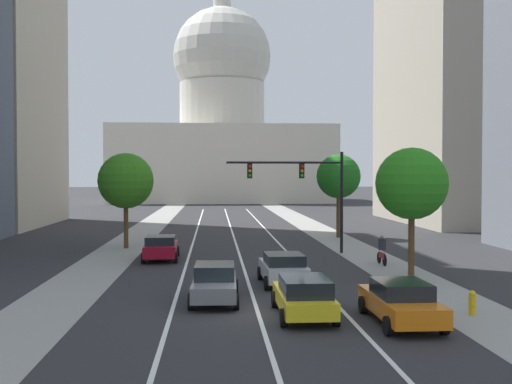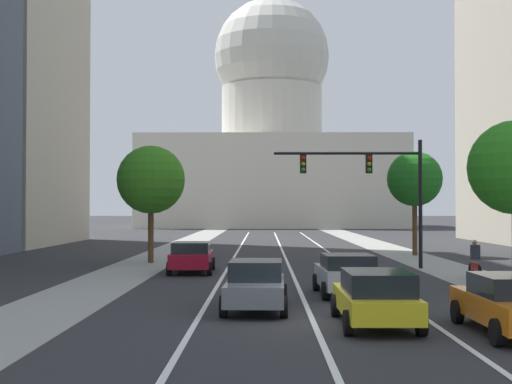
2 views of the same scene
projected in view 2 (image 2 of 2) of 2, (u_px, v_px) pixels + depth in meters
The scene contains 16 objects.
ground_plane at pixel (280, 245), 59.96m from camera, with size 400.00×400.00×0.00m, color #2B2B2D.
sidewalk_left at pixel (176, 248), 55.04m from camera, with size 3.26×130.00×0.01m, color gray.
sidewalk_right at pixel (387, 249), 54.88m from camera, with size 3.26×130.00×0.01m, color gray.
lane_stripe_left at pixel (234, 258), 44.99m from camera, with size 0.16×90.00×0.01m, color white.
lane_stripe_center at pixel (285, 258), 44.96m from camera, with size 0.16×90.00×0.01m, color white.
lane_stripe_right at pixel (337, 258), 44.93m from camera, with size 0.16×90.00×0.01m, color white.
capitol_building at pixel (272, 140), 118.55m from camera, with size 41.24×25.43×38.86m.
car_crimson at pixel (192, 257), 34.69m from camera, with size 2.16×4.47×1.49m.
car_orange at pixel (512, 303), 17.93m from camera, with size 2.09×4.80×1.48m.
car_silver at pixel (347, 274), 25.81m from camera, with size 2.21×4.24×1.49m.
car_gray at pixel (256, 285), 22.19m from camera, with size 2.04×4.59×1.51m.
car_yellow at pixel (376, 297), 19.12m from camera, with size 2.02×4.61×1.49m.
traffic_signal_mast at pixel (374, 178), 37.23m from camera, with size 7.65×0.39×6.63m.
cyclist at pixel (475, 260), 31.68m from camera, with size 0.37×1.70×1.72m.
street_tree_mid_right at pixel (415, 179), 47.21m from camera, with size 3.60×3.60×6.82m.
street_tree_mid_left at pixel (151, 180), 41.05m from camera, with size 3.88×3.88×6.66m.
Camera 2 is at (-1.36, -20.05, 3.16)m, focal length 50.74 mm.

